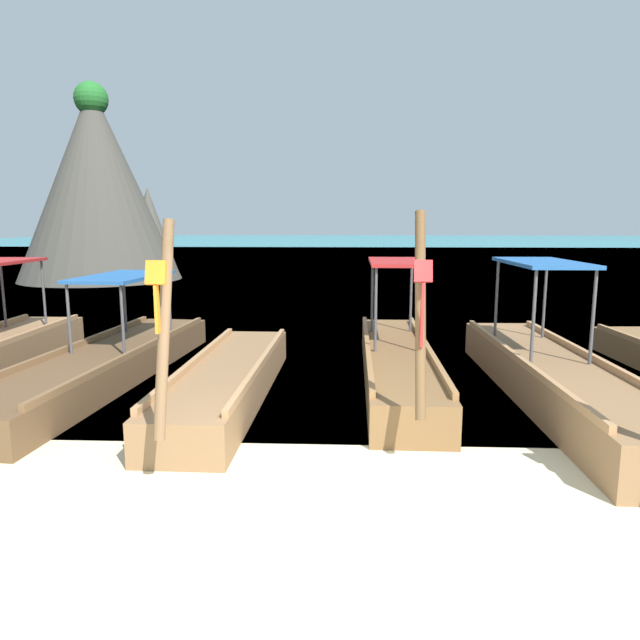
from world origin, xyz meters
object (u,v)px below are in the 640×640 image
Objects in this scene: longtail_boat_pink_ribbon at (104,363)px; longtail_boat_violet_ribbon at (555,377)px; karst_rock at (100,187)px; longtail_boat_orange_ribbon at (228,380)px; longtail_boat_red_ribbon at (397,362)px.

longtail_boat_pink_ribbon is 7.47m from longtail_boat_violet_ribbon.
longtail_boat_orange_ribbon is at bearing -62.50° from karst_rock.
karst_rock reaches higher than longtail_boat_red_ribbon.
longtail_boat_violet_ribbon is (7.43, -0.82, 0.06)m from longtail_boat_pink_ribbon.
longtail_boat_red_ribbon is at bearing 22.43° from longtail_boat_orange_ribbon.
karst_rock is (-14.89, 18.78, 4.00)m from longtail_boat_violet_ribbon.
longtail_boat_violet_ribbon is 0.82× the size of karst_rock.
longtail_boat_orange_ribbon is 2.94m from longtail_boat_red_ribbon.
longtail_boat_orange_ribbon is 0.81× the size of longtail_boat_violet_ribbon.
longtail_boat_violet_ribbon is at bearing 1.36° from longtail_boat_orange_ribbon.
longtail_boat_red_ribbon reaches higher than longtail_boat_orange_ribbon.
karst_rock is at bearing 117.50° from longtail_boat_orange_ribbon.
karst_rock is (-12.55, 17.78, 4.02)m from longtail_boat_red_ribbon.
longtail_boat_pink_ribbon is 1.25× the size of longtail_boat_orange_ribbon.
longtail_boat_orange_ribbon is 0.88× the size of longtail_boat_red_ribbon.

